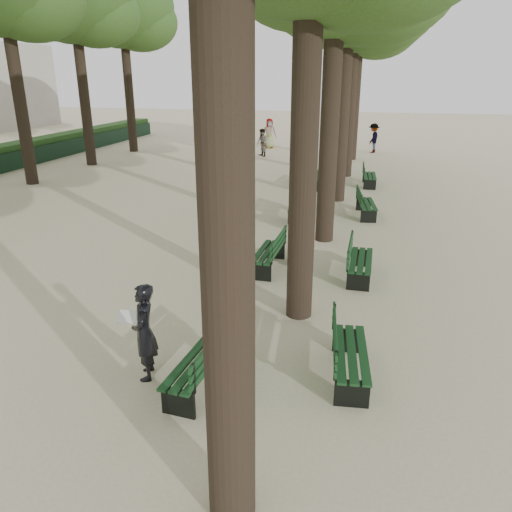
# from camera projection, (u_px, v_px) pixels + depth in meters

# --- Properties ---
(ground) EXTENTS (120.00, 120.00, 0.00)m
(ground) POSITION_uv_depth(u_px,v_px,m) (175.00, 389.00, 7.81)
(ground) COLOR beige
(ground) RESTS_ON ground
(tree_central_5) EXTENTS (6.00, 6.00, 9.95)m
(tree_central_5) POSITION_uv_depth(u_px,v_px,m) (361.00, 11.00, 25.85)
(tree_central_5) COLOR #33261C
(tree_central_5) RESTS_ON ground
(tree_far_5) EXTENTS (6.00, 6.00, 10.45)m
(tree_far_5) POSITION_uv_depth(u_px,v_px,m) (122.00, 8.00, 28.58)
(tree_far_5) COLOR #33261C
(tree_far_5) RESTS_ON ground
(bench_left_0) EXTENTS (0.73, 1.84, 0.92)m
(bench_left_0) POSITION_uv_depth(u_px,v_px,m) (201.00, 371.00, 7.81)
(bench_left_0) COLOR black
(bench_left_0) RESTS_ON ground
(bench_left_1) EXTENTS (0.62, 1.81, 0.92)m
(bench_left_1) POSITION_uv_depth(u_px,v_px,m) (268.00, 259.00, 12.50)
(bench_left_1) COLOR black
(bench_left_1) RESTS_ON ground
(bench_left_2) EXTENTS (0.71, 1.84, 0.92)m
(bench_left_2) POSITION_uv_depth(u_px,v_px,m) (297.00, 210.00, 16.93)
(bench_left_2) COLOR black
(bench_left_2) RESTS_ON ground
(bench_left_3) EXTENTS (0.68, 1.83, 0.92)m
(bench_left_3) POSITION_uv_depth(u_px,v_px,m) (315.00, 181.00, 21.40)
(bench_left_3) COLOR black
(bench_left_3) RESTS_ON ground
(bench_right_0) EXTENTS (0.75, 1.85, 0.92)m
(bench_right_0) POSITION_uv_depth(u_px,v_px,m) (350.00, 362.00, 8.04)
(bench_right_0) COLOR black
(bench_right_0) RESTS_ON ground
(bench_right_1) EXTENTS (0.58, 1.80, 0.92)m
(bench_right_1) POSITION_uv_depth(u_px,v_px,m) (360.00, 267.00, 11.97)
(bench_right_1) COLOR black
(bench_right_1) RESTS_ON ground
(bench_right_2) EXTENTS (0.81, 1.86, 0.92)m
(bench_right_2) POSITION_uv_depth(u_px,v_px,m) (366.00, 209.00, 17.11)
(bench_right_2) COLOR black
(bench_right_2) RESTS_ON ground
(bench_right_3) EXTENTS (0.67, 1.83, 0.92)m
(bench_right_3) POSITION_uv_depth(u_px,v_px,m) (369.00, 180.00, 21.72)
(bench_right_3) COLOR black
(bench_right_3) RESTS_ON ground
(man_with_map) EXTENTS (0.70, 0.72, 1.62)m
(man_with_map) POSITION_uv_depth(u_px,v_px,m) (144.00, 332.00, 7.87)
(man_with_map) COLOR black
(man_with_map) RESTS_ON ground
(pedestrian_a) EXTENTS (0.74, 0.80, 1.59)m
(pedestrian_a) POSITION_uv_depth(u_px,v_px,m) (262.00, 143.00, 29.21)
(pedestrian_a) COLOR #262628
(pedestrian_a) RESTS_ON ground
(pedestrian_d) EXTENTS (0.99, 0.67, 1.88)m
(pedestrian_d) POSITION_uv_depth(u_px,v_px,m) (269.00, 133.00, 32.43)
(pedestrian_d) COLOR #262628
(pedestrian_d) RESTS_ON ground
(pedestrian_b) EXTENTS (0.63, 1.19, 1.76)m
(pedestrian_b) POSITION_uv_depth(u_px,v_px,m) (373.00, 138.00, 30.57)
(pedestrian_b) COLOR #262628
(pedestrian_b) RESTS_ON ground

